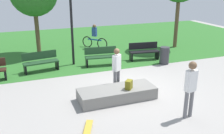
{
  "coord_description": "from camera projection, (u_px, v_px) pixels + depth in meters",
  "views": [
    {
      "loc": [
        -3.98,
        -8.44,
        4.03
      ],
      "look_at": [
        -0.94,
        -0.32,
        1.06
      ],
      "focal_mm": 40.43,
      "sensor_mm": 36.0,
      "label": 1
    }
  ],
  "objects": [
    {
      "name": "ground_plane",
      "position": [
        131.0,
        87.0,
        10.11
      ],
      "size": [
        28.0,
        28.0,
        0.0
      ],
      "primitive_type": "plane",
      "color": "#9E9993"
    },
    {
      "name": "grass_lawn",
      "position": [
        82.0,
        43.0,
        17.24
      ],
      "size": [
        26.6,
        11.9,
        0.01
      ],
      "primitive_type": "cube",
      "color": "#2D6B28",
      "rests_on": "ground_plane"
    },
    {
      "name": "concrete_ledge",
      "position": [
        117.0,
        94.0,
        8.99
      ],
      "size": [
        2.75,
        1.03,
        0.42
      ],
      "primitive_type": "cube",
      "color": "gray",
      "rests_on": "ground_plane"
    },
    {
      "name": "backpack_on_ledge",
      "position": [
        129.0,
        85.0,
        8.82
      ],
      "size": [
        0.34,
        0.34,
        0.32
      ],
      "primitive_type": "cube",
      "rotation": [
        0.0,
        0.0,
        0.82
      ],
      "color": "olive",
      "rests_on": "concrete_ledge"
    },
    {
      "name": "skater_performing_trick",
      "position": [
        191.0,
        85.0,
        7.54
      ],
      "size": [
        0.43,
        0.25,
        1.81
      ],
      "color": "slate",
      "rests_on": "ground_plane"
    },
    {
      "name": "skater_watching",
      "position": [
        117.0,
        66.0,
        9.48
      ],
      "size": [
        0.38,
        0.35,
        1.68
      ],
      "color": "slate",
      "rests_on": "ground_plane"
    },
    {
      "name": "skateboard_by_ledge",
      "position": [
        88.0,
        128.0,
        7.19
      ],
      "size": [
        0.49,
        0.81,
        0.08
      ],
      "color": "gold",
      "rests_on": "ground_plane"
    },
    {
      "name": "park_bench_center_lawn",
      "position": [
        144.0,
        51.0,
        13.47
      ],
      "size": [
        1.65,
        0.66,
        0.91
      ],
      "color": "black",
      "rests_on": "ground_plane"
    },
    {
      "name": "park_bench_by_oak",
      "position": [
        41.0,
        61.0,
        11.72
      ],
      "size": [
        1.65,
        0.69,
        0.91
      ],
      "color": "#1E4223",
      "rests_on": "ground_plane"
    },
    {
      "name": "park_bench_near_path",
      "position": [
        101.0,
        56.0,
        12.56
      ],
      "size": [
        1.64,
        0.66,
        0.91
      ],
      "color": "#1E4223",
      "rests_on": "ground_plane"
    },
    {
      "name": "lamp_post",
      "position": [
        71.0,
        7.0,
        11.9
      ],
      "size": [
        0.28,
        0.28,
        4.81
      ],
      "color": "black",
      "rests_on": "ground_plane"
    },
    {
      "name": "trash_bin",
      "position": [
        164.0,
        56.0,
        12.78
      ],
      "size": [
        0.48,
        0.48,
        0.88
      ],
      "primitive_type": "cylinder",
      "color": "#333338",
      "rests_on": "ground_plane"
    },
    {
      "name": "cyclist_on_bicycle",
      "position": [
        95.0,
        38.0,
        15.76
      ],
      "size": [
        1.25,
        1.4,
        1.52
      ],
      "color": "black",
      "rests_on": "ground_plane"
    }
  ]
}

